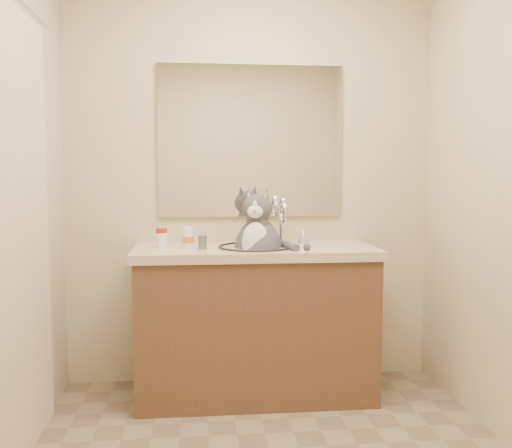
{
  "coord_description": "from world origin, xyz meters",
  "views": [
    {
      "loc": [
        -0.31,
        -2.18,
        1.25
      ],
      "look_at": [
        -0.03,
        0.65,
        1.01
      ],
      "focal_mm": 40.0,
      "sensor_mm": 36.0,
      "label": 1
    }
  ],
  "objects_px": {
    "pill_bottle_orange": "(188,238)",
    "grey_canister": "(203,242)",
    "cat": "(258,245)",
    "pill_bottle_redcap": "(162,238)"
  },
  "relations": [
    {
      "from": "cat",
      "to": "grey_canister",
      "type": "bearing_deg",
      "value": -158.96
    },
    {
      "from": "cat",
      "to": "grey_canister",
      "type": "relative_size",
      "value": 7.19
    },
    {
      "from": "pill_bottle_redcap",
      "to": "pill_bottle_orange",
      "type": "bearing_deg",
      "value": 0.86
    },
    {
      "from": "pill_bottle_orange",
      "to": "grey_canister",
      "type": "bearing_deg",
      "value": -37.85
    },
    {
      "from": "cat",
      "to": "pill_bottle_redcap",
      "type": "distance_m",
      "value": 0.53
    },
    {
      "from": "pill_bottle_orange",
      "to": "grey_canister",
      "type": "distance_m",
      "value": 0.1
    },
    {
      "from": "pill_bottle_orange",
      "to": "cat",
      "type": "bearing_deg",
      "value": -4.22
    },
    {
      "from": "pill_bottle_orange",
      "to": "grey_canister",
      "type": "xyz_separation_m",
      "value": [
        0.08,
        -0.06,
        -0.02
      ]
    },
    {
      "from": "pill_bottle_orange",
      "to": "grey_canister",
      "type": "relative_size",
      "value": 1.53
    },
    {
      "from": "pill_bottle_redcap",
      "to": "cat",
      "type": "bearing_deg",
      "value": -2.85
    }
  ]
}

